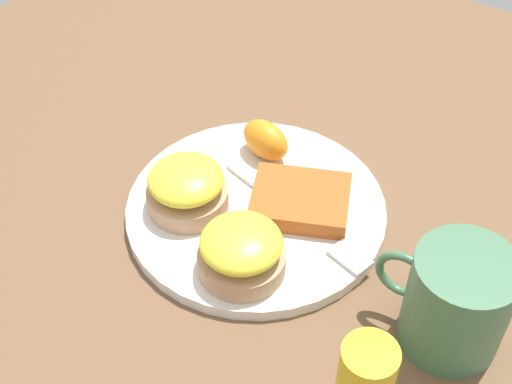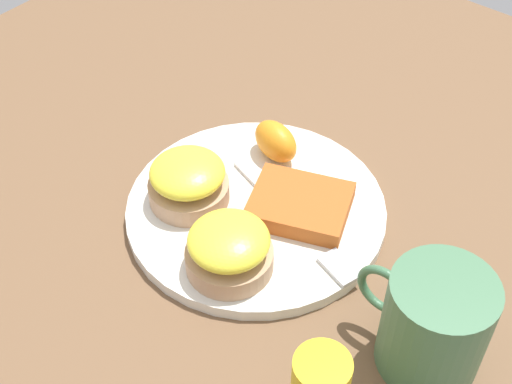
% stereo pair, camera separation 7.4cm
% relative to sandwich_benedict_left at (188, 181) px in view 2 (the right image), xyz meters
% --- Properties ---
extents(ground_plane, '(1.10, 1.10, 0.00)m').
position_rel_sandwich_benedict_left_xyz_m(ground_plane, '(-0.06, -0.04, -0.04)').
color(ground_plane, brown).
extents(plate, '(0.28, 0.28, 0.01)m').
position_rel_sandwich_benedict_left_xyz_m(plate, '(-0.06, -0.04, -0.03)').
color(plate, silver).
rests_on(plate, ground_plane).
extents(sandwich_benedict_left, '(0.09, 0.09, 0.05)m').
position_rel_sandwich_benedict_left_xyz_m(sandwich_benedict_left, '(0.00, 0.00, 0.00)').
color(sandwich_benedict_left, tan).
rests_on(sandwich_benedict_left, plate).
extents(sandwich_benedict_right, '(0.09, 0.09, 0.05)m').
position_rel_sandwich_benedict_left_xyz_m(sandwich_benedict_right, '(-0.09, 0.04, 0.00)').
color(sandwich_benedict_right, tan).
rests_on(sandwich_benedict_right, plate).
extents(hashbrown_patty, '(0.12, 0.11, 0.02)m').
position_rel_sandwich_benedict_left_xyz_m(hashbrown_patty, '(-0.10, -0.06, -0.02)').
color(hashbrown_patty, '#B05621').
rests_on(hashbrown_patty, plate).
extents(orange_wedge, '(0.07, 0.05, 0.04)m').
position_rel_sandwich_benedict_left_xyz_m(orange_wedge, '(-0.03, -0.11, -0.00)').
color(orange_wedge, orange).
rests_on(orange_wedge, plate).
extents(fork, '(0.20, 0.08, 0.00)m').
position_rel_sandwich_benedict_left_xyz_m(fork, '(-0.12, -0.04, -0.02)').
color(fork, silver).
rests_on(fork, plate).
extents(cup, '(0.12, 0.09, 0.10)m').
position_rel_sandwich_benedict_left_xyz_m(cup, '(-0.29, 0.00, 0.01)').
color(cup, '#42704C').
rests_on(cup, ground_plane).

